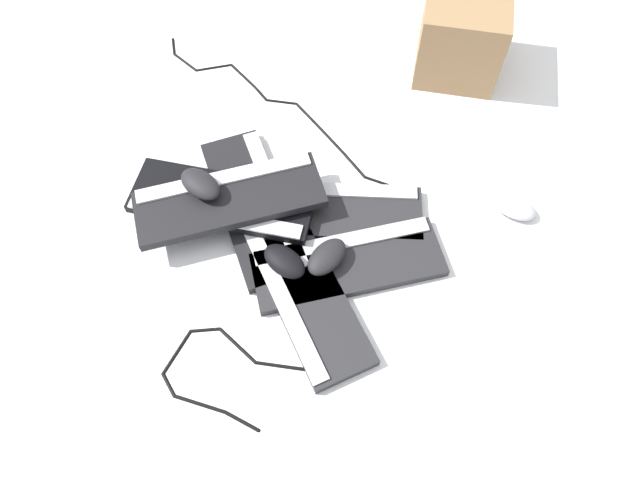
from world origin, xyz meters
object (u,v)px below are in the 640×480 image
(keyboard_3, at_px, (304,291))
(keyboard_2, at_px, (254,205))
(keyboard_0, at_px, (348,264))
(mouse_2, at_px, (327,257))
(mouse_1, at_px, (200,184))
(keyboard_4, at_px, (222,201))
(keyboard_1, at_px, (332,211))
(keyboard_5, at_px, (230,199))
(mouse_3, at_px, (514,206))
(mouse_0, at_px, (284,261))
(cardboard_box, at_px, (462,33))

(keyboard_3, bearing_deg, keyboard_2, 147.37)
(keyboard_0, bearing_deg, mouse_2, -149.93)
(keyboard_2, distance_m, mouse_1, 0.15)
(keyboard_4, bearing_deg, keyboard_3, -19.59)
(keyboard_1, xyz_separation_m, keyboard_3, (0.05, -0.22, 0.00))
(keyboard_1, bearing_deg, keyboard_5, -150.44)
(keyboard_4, height_order, mouse_2, mouse_2)
(keyboard_2, distance_m, keyboard_4, 0.08)
(keyboard_0, relative_size, mouse_3, 3.89)
(keyboard_2, distance_m, mouse_0, 0.19)
(keyboard_1, xyz_separation_m, mouse_3, (0.39, 0.22, 0.01))
(keyboard_1, relative_size, keyboard_2, 1.07)
(mouse_0, bearing_deg, mouse_2, -132.74)
(keyboard_0, relative_size, mouse_0, 3.89)
(keyboard_0, height_order, keyboard_3, same)
(keyboard_0, bearing_deg, keyboard_3, -116.79)
(mouse_2, bearing_deg, keyboard_4, 98.22)
(keyboard_1, xyz_separation_m, keyboard_2, (-0.17, -0.08, 0.00))
(keyboard_2, relative_size, keyboard_4, 0.92)
(mouse_2, bearing_deg, keyboard_5, 97.88)
(keyboard_5, xyz_separation_m, mouse_1, (-0.06, -0.02, 0.04))
(mouse_0, relative_size, mouse_2, 1.00)
(keyboard_2, bearing_deg, keyboard_5, -130.22)
(keyboard_3, relative_size, keyboard_5, 1.06)
(mouse_3, xyz_separation_m, cardboard_box, (-0.32, 0.40, 0.09))
(mouse_1, height_order, mouse_2, mouse_1)
(keyboard_2, height_order, mouse_1, mouse_1)
(keyboard_1, distance_m, keyboard_2, 0.19)
(keyboard_1, bearing_deg, keyboard_3, -78.10)
(keyboard_4, height_order, cardboard_box, cardboard_box)
(keyboard_0, distance_m, keyboard_4, 0.34)
(keyboard_0, distance_m, keyboard_2, 0.28)
(cardboard_box, bearing_deg, mouse_2, -90.89)
(keyboard_1, distance_m, keyboard_5, 0.25)
(keyboard_2, distance_m, keyboard_5, 0.08)
(keyboard_2, bearing_deg, mouse_2, -13.63)
(keyboard_1, height_order, mouse_1, mouse_1)
(keyboard_3, bearing_deg, keyboard_1, 101.90)
(keyboard_1, distance_m, cardboard_box, 0.63)
(keyboard_0, distance_m, mouse_0, 0.15)
(keyboard_5, bearing_deg, keyboard_2, 49.78)
(keyboard_2, xyz_separation_m, mouse_3, (0.56, 0.30, 0.01))
(mouse_0, distance_m, mouse_1, 0.27)
(keyboard_5, bearing_deg, keyboard_1, 29.56)
(keyboard_1, height_order, keyboard_4, keyboard_4)
(mouse_0, height_order, cardboard_box, cardboard_box)
(keyboard_5, distance_m, mouse_0, 0.20)
(keyboard_5, bearing_deg, keyboard_0, 1.63)
(keyboard_3, distance_m, keyboard_5, 0.28)
(keyboard_2, xyz_separation_m, keyboard_5, (-0.03, -0.04, 0.06))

